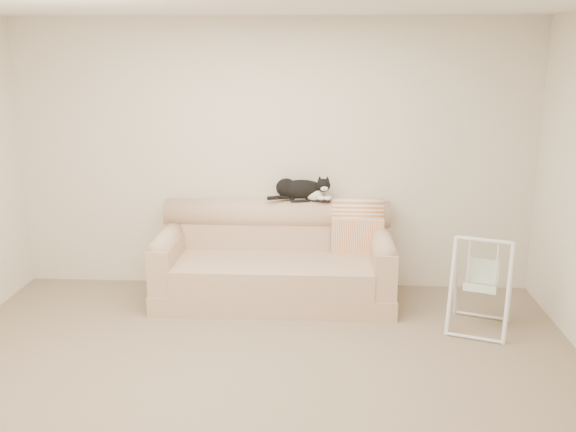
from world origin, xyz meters
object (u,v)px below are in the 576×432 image
(sofa, at_px, (275,263))
(remote_a, at_px, (300,200))
(tuxedo_cat, at_px, (301,189))
(baby_swing, at_px, (481,284))
(remote_b, at_px, (321,200))

(sofa, xyz_separation_m, remote_a, (0.22, 0.22, 0.56))
(tuxedo_cat, height_order, baby_swing, tuxedo_cat)
(remote_b, bearing_deg, sofa, -152.59)
(sofa, bearing_deg, tuxedo_cat, 46.43)
(sofa, xyz_separation_m, tuxedo_cat, (0.23, 0.25, 0.66))
(remote_a, relative_size, baby_swing, 0.23)
(remote_a, xyz_separation_m, remote_b, (0.20, 0.00, -0.00))
(sofa, xyz_separation_m, baby_swing, (1.77, -0.60, 0.05))
(sofa, distance_m, remote_a, 0.64)
(remote_a, height_order, remote_b, remote_a)
(remote_a, relative_size, tuxedo_cat, 0.30)
(sofa, height_order, remote_a, remote_a)
(sofa, height_order, tuxedo_cat, tuxedo_cat)
(sofa, relative_size, remote_b, 12.50)
(baby_swing, bearing_deg, sofa, 161.39)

